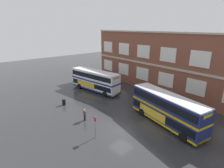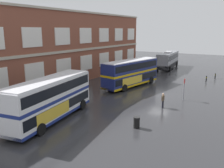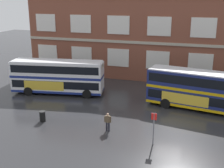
{
  "view_description": "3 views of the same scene",
  "coord_description": "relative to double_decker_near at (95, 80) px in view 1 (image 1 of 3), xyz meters",
  "views": [
    {
      "loc": [
        14.09,
        -13.43,
        12.36
      ],
      "look_at": [
        -6.45,
        3.83,
        3.68
      ],
      "focal_mm": 28.66,
      "sensor_mm": 36.0,
      "label": 1
    },
    {
      "loc": [
        -29.65,
        -10.47,
        8.54
      ],
      "look_at": [
        -5.46,
        4.23,
        2.05
      ],
      "focal_mm": 37.85,
      "sensor_mm": 36.0,
      "label": 2
    },
    {
      "loc": [
        2.46,
        -24.83,
        11.68
      ],
      "look_at": [
        -6.34,
        2.97,
        2.74
      ],
      "focal_mm": 47.28,
      "sensor_mm": 36.0,
      "label": 3
    }
  ],
  "objects": [
    {
      "name": "double_decker_middle",
      "position": [
        16.62,
        -0.22,
        0.0
      ],
      "size": [
        11.27,
        4.36,
        4.07
      ],
      "color": "navy",
      "rests_on": "ground"
    },
    {
      "name": "station_litter_bin",
      "position": [
        2.46,
        -7.94,
        -1.63
      ],
      "size": [
        0.6,
        0.6,
        1.03
      ],
      "color": "black",
      "rests_on": "ground"
    },
    {
      "name": "bus_stand_flag",
      "position": [
        13.3,
        -9.21,
        -0.51
      ],
      "size": [
        0.44,
        0.1,
        2.7
      ],
      "color": "slate",
      "rests_on": "ground"
    },
    {
      "name": "ground_plane",
      "position": [
        14.14,
        -3.82,
        -2.15
      ],
      "size": [
        120.0,
        120.0,
        0.0
      ],
      "primitive_type": "plane",
      "color": "#2B2B2D"
    },
    {
      "name": "brick_terminal_building",
      "position": [
        13.51,
        12.15,
        3.47
      ],
      "size": [
        44.2,
        8.19,
        11.54
      ],
      "color": "brown",
      "rests_on": "ground"
    },
    {
      "name": "waiting_passenger",
      "position": [
        9.04,
        -8.03,
        -1.22
      ],
      "size": [
        0.64,
        0.27,
        1.7
      ],
      "color": "black",
      "rests_on": "ground"
    },
    {
      "name": "double_decker_near",
      "position": [
        0.0,
        0.0,
        0.0
      ],
      "size": [
        11.28,
        4.39,
        4.07
      ],
      "color": "silver",
      "rests_on": "ground"
    }
  ]
}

